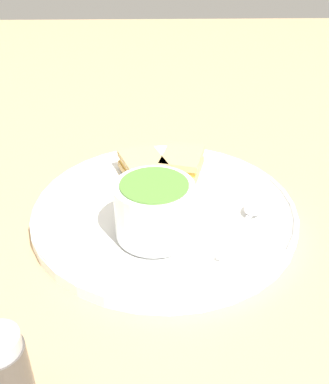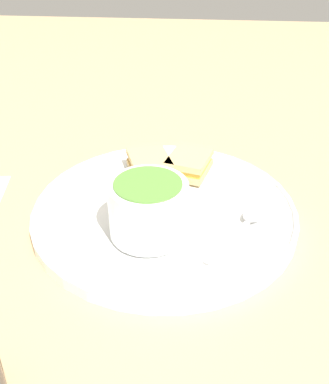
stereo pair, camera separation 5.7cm
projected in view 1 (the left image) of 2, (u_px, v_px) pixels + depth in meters
ground_plane at (164, 217)px, 0.59m from camera, size 2.40×2.40×0.00m
plate at (164, 210)px, 0.58m from camera, size 0.34×0.34×0.02m
soup_bowl at (155, 209)px, 0.51m from camera, size 0.09×0.09×0.07m
spoon at (251, 213)px, 0.55m from camera, size 0.11×0.08×0.01m
sandwich_half_near at (182, 162)px, 0.64m from camera, size 0.08×0.07×0.03m
sandwich_half_far at (142, 165)px, 0.63m from camera, size 0.08×0.07×0.03m
salt_shaker at (8, 382)px, 0.33m from camera, size 0.04×0.04×0.10m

